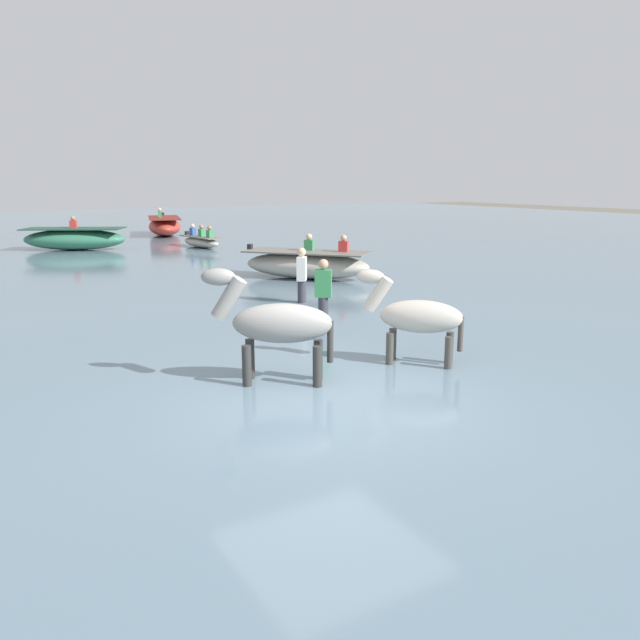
# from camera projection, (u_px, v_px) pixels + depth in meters

# --- Properties ---
(ground_plane) EXTENTS (120.00, 120.00, 0.00)m
(ground_plane) POSITION_uv_depth(u_px,v_px,m) (331.00, 429.00, 7.92)
(ground_plane) COLOR #666051
(water_surface) EXTENTS (90.00, 90.00, 0.36)m
(water_surface) POSITION_uv_depth(u_px,v_px,m) (128.00, 294.00, 16.21)
(water_surface) COLOR slate
(water_surface) RESTS_ON ground
(horse_lead_pinto) EXTENTS (1.35, 1.39, 1.80)m
(horse_lead_pinto) POSITION_uv_depth(u_px,v_px,m) (416.00, 319.00, 9.36)
(horse_lead_pinto) COLOR beige
(horse_lead_pinto) RESTS_ON ground
(horse_trailing_grey) EXTENTS (1.68, 1.26, 1.97)m
(horse_trailing_grey) POSITION_uv_depth(u_px,v_px,m) (277.00, 327.00, 8.44)
(horse_trailing_grey) COLOR gray
(horse_trailing_grey) RESTS_ON ground
(boat_mid_channel) EXTENTS (2.61, 4.46, 1.38)m
(boat_mid_channel) POSITION_uv_depth(u_px,v_px,m) (165.00, 226.00, 31.25)
(boat_mid_channel) COLOR #BC382D
(boat_mid_channel) RESTS_ON water_surface
(boat_distant_west) EXTENTS (4.24, 3.27, 1.35)m
(boat_distant_west) POSITION_uv_depth(u_px,v_px,m) (74.00, 239.00, 24.72)
(boat_distant_west) COLOR #337556
(boat_distant_west) RESTS_ON water_surface
(boat_near_port) EXTENTS (3.41, 3.70, 1.26)m
(boat_near_port) POSITION_uv_depth(u_px,v_px,m) (307.00, 265.00, 17.59)
(boat_near_port) COLOR #B2AD9E
(boat_near_port) RESTS_ON water_surface
(boat_distant_east) EXTENTS (1.14, 2.58, 0.94)m
(boat_distant_east) POSITION_uv_depth(u_px,v_px,m) (201.00, 241.00, 25.67)
(boat_distant_east) COLOR #B2AD9E
(boat_distant_east) RESTS_ON water_surface
(person_wading_mid) EXTENTS (0.35, 0.38, 1.63)m
(person_wading_mid) POSITION_uv_depth(u_px,v_px,m) (302.00, 281.00, 14.08)
(person_wading_mid) COLOR #383842
(person_wading_mid) RESTS_ON ground
(person_onlooker_left) EXTENTS (0.38, 0.35, 1.63)m
(person_onlooker_left) POSITION_uv_depth(u_px,v_px,m) (323.00, 298.00, 12.10)
(person_onlooker_left) COLOR #383842
(person_onlooker_left) RESTS_ON ground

